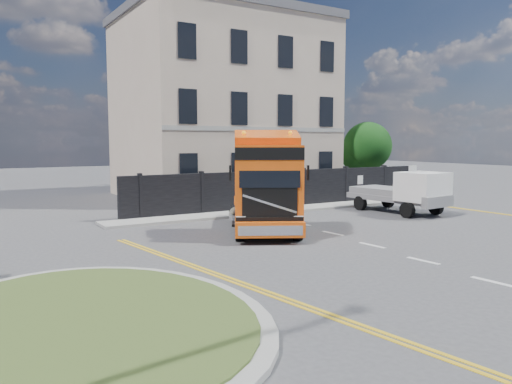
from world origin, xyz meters
TOP-DOWN VIEW (x-y plane):
  - ground at (0.00, 0.00)m, footprint 120.00×120.00m
  - traffic_island at (-7.00, -3.00)m, footprint 6.80×6.80m
  - hoarding_fence at (6.55, 9.00)m, footprint 18.80×0.25m
  - georgian_building at (6.00, 16.50)m, footprint 12.30×10.30m
  - tree at (14.38, 12.10)m, footprint 3.20×3.20m
  - pavement_far at (6.00, 8.10)m, footprint 20.00×1.60m
  - truck at (1.06, 3.31)m, footprint 5.12×6.69m
  - flatbed_pickup at (9.67, 3.84)m, footprint 2.31×5.10m

SIDE VIEW (x-z plane):
  - ground at x=0.00m, z-range 0.00..0.00m
  - pavement_far at x=6.00m, z-range 0.00..0.12m
  - traffic_island at x=-7.00m, z-range 0.00..0.16m
  - hoarding_fence at x=6.55m, z-range 0.00..2.00m
  - flatbed_pickup at x=9.67m, z-range 0.08..2.15m
  - truck at x=1.06m, z-range -0.20..3.60m
  - tree at x=14.38m, z-range 0.65..5.45m
  - georgian_building at x=6.00m, z-range -0.63..12.17m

